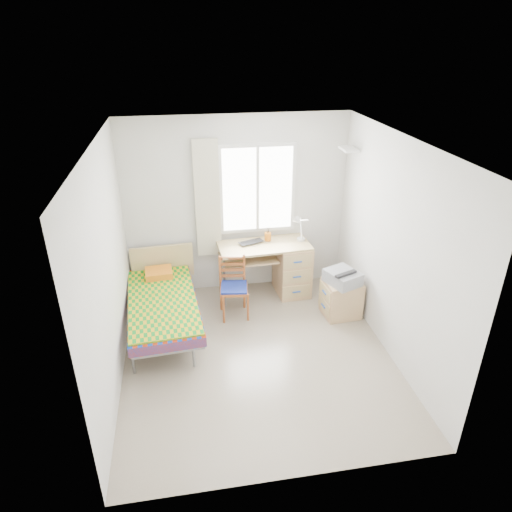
{
  "coord_description": "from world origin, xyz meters",
  "views": [
    {
      "loc": [
        -0.77,
        -4.41,
        3.58
      ],
      "look_at": [
        0.08,
        0.55,
        1.08
      ],
      "focal_mm": 32.0,
      "sensor_mm": 36.0,
      "label": 1
    }
  ],
  "objects_px": {
    "desk": "(287,266)",
    "cabinet": "(341,298)",
    "chair": "(234,283)",
    "bed": "(163,301)",
    "printer": "(343,277)"
  },
  "relations": [
    {
      "from": "desk",
      "to": "chair",
      "type": "height_order",
      "value": "chair"
    },
    {
      "from": "desk",
      "to": "printer",
      "type": "bearing_deg",
      "value": -56.44
    },
    {
      "from": "chair",
      "to": "cabinet",
      "type": "bearing_deg",
      "value": -3.26
    },
    {
      "from": "bed",
      "to": "cabinet",
      "type": "height_order",
      "value": "bed"
    },
    {
      "from": "chair",
      "to": "cabinet",
      "type": "relative_size",
      "value": 1.64
    },
    {
      "from": "desk",
      "to": "printer",
      "type": "xyz_separation_m",
      "value": [
        0.58,
        -0.76,
        0.17
      ]
    },
    {
      "from": "desk",
      "to": "cabinet",
      "type": "distance_m",
      "value": 0.96
    },
    {
      "from": "desk",
      "to": "bed",
      "type": "bearing_deg",
      "value": -165.08
    },
    {
      "from": "bed",
      "to": "chair",
      "type": "relative_size",
      "value": 2.26
    },
    {
      "from": "chair",
      "to": "cabinet",
      "type": "height_order",
      "value": "chair"
    },
    {
      "from": "bed",
      "to": "cabinet",
      "type": "bearing_deg",
      "value": -7.14
    },
    {
      "from": "desk",
      "to": "cabinet",
      "type": "xyz_separation_m",
      "value": [
        0.6,
        -0.73,
        -0.18
      ]
    },
    {
      "from": "cabinet",
      "to": "bed",
      "type": "bearing_deg",
      "value": 172.81
    },
    {
      "from": "desk",
      "to": "cabinet",
      "type": "bearing_deg",
      "value": -54.08
    },
    {
      "from": "bed",
      "to": "printer",
      "type": "height_order",
      "value": "bed"
    }
  ]
}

